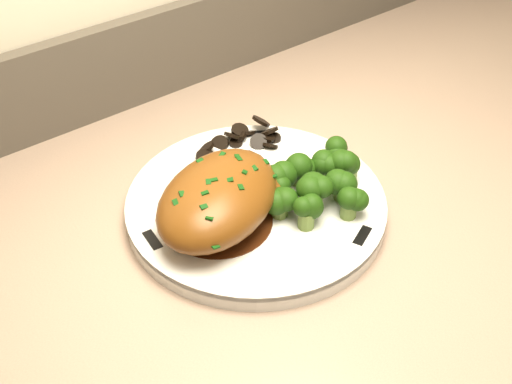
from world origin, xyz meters
TOP-DOWN VIEW (x-y plane):
  - counter at (-0.17, 1.67)m, footprint 1.94×0.65m
  - plate at (-0.33, 1.71)m, footprint 0.33×0.33m
  - rim_accent_0 at (-0.26, 1.81)m, footprint 0.03×0.03m
  - rim_accent_1 at (-0.45, 1.72)m, footprint 0.01×0.03m
  - rim_accent_2 at (-0.28, 1.60)m, footprint 0.03×0.02m
  - gravy_pool at (-0.38, 1.70)m, footprint 0.11×0.11m
  - chicken_breast at (-0.38, 1.70)m, footprint 0.19×0.16m
  - mushroom_pile at (-0.29, 1.78)m, footprint 0.10×0.07m
  - broccoli_florets at (-0.27, 1.67)m, footprint 0.13×0.10m

SIDE VIEW (x-z plane):
  - counter at x=-0.17m, z-range -0.06..0.90m
  - plate at x=-0.33m, z-range 0.84..0.86m
  - rim_accent_0 at x=-0.26m, z-range 0.86..0.86m
  - rim_accent_1 at x=-0.45m, z-range 0.86..0.86m
  - rim_accent_2 at x=-0.28m, z-range 0.86..0.86m
  - gravy_pool at x=-0.38m, z-range 0.86..0.86m
  - mushroom_pile at x=-0.29m, z-range 0.85..0.88m
  - broccoli_florets at x=-0.27m, z-range 0.86..0.90m
  - chicken_breast at x=-0.38m, z-range 0.86..0.92m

